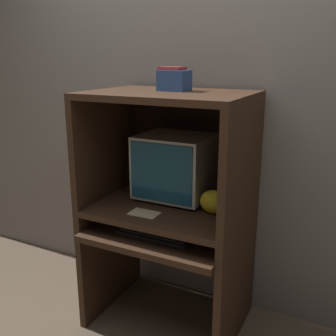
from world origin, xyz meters
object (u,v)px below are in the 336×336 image
Objects in this scene: keyboard at (155,233)px; storage_box at (175,81)px; book_stack at (173,79)px; snack_bag at (214,202)px; crt_monitor at (175,166)px; mouse at (199,243)px.

keyboard is 2.73× the size of storage_box.
snack_bag is at bearing -15.71° from book_stack.
crt_monitor is 0.52m from book_stack.
keyboard is at bearing -87.80° from book_stack.
book_stack is at bearing -77.98° from crt_monitor.
crt_monitor is 2.74× the size of book_stack.
snack_bag is (0.31, -0.13, -0.14)m from crt_monitor.
book_stack is (-0.28, 0.26, 0.83)m from mouse.
keyboard is at bearing -150.08° from snack_bag.
book_stack is (-0.01, 0.25, 0.84)m from keyboard.
mouse is 0.90m from storage_box.
crt_monitor is 0.98× the size of keyboard.
keyboard is at bearing -91.94° from storage_box.
crt_monitor is at bearing 133.66° from mouse.
crt_monitor is at bearing 114.94° from storage_box.
storage_box reaches higher than snack_bag.
storage_box is at bearing -39.47° from book_stack.
crt_monitor is 2.67× the size of storage_box.
mouse is (0.27, -0.01, 0.00)m from keyboard.
mouse is 0.45× the size of book_stack.
book_stack reaches higher than crt_monitor.
mouse is 0.92m from book_stack.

